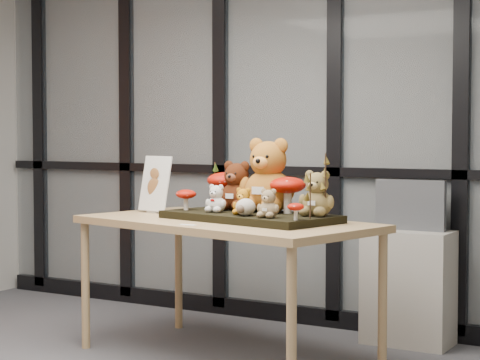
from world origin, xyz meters
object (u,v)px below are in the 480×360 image
Objects in this scene: bear_beige_small at (269,202)px; mushroom_back_left at (225,188)px; mushroom_back_right at (288,193)px; cabinet at (408,287)px; display_table at (226,231)px; bear_brown_medium at (237,183)px; mushroom_front_left at (186,199)px; mushroom_front_right at (296,211)px; bear_tan_back at (317,191)px; diorama_tray at (250,217)px; plush_cream_hedgehog at (246,206)px; bear_small_yellow at (243,200)px; monitor at (410,205)px; bear_pooh_yellow at (268,171)px; sign_holder at (155,186)px; bear_white_bow at (216,197)px.

bear_beige_small is 0.66m from mushroom_back_left.
mushroom_back_right is 0.32× the size of cabinet.
bear_brown_medium is (-0.02, 0.16, 0.27)m from display_table.
mushroom_front_left is 0.85m from mushroom_front_right.
bear_tan_back is 1.59× the size of bear_beige_small.
diorama_tray is at bearing 152.23° from bear_beige_small.
bear_brown_medium is at bearing 141.02° from plush_cream_hedgehog.
bear_tan_back is at bearing 43.60° from plush_cream_hedgehog.
mushroom_back_left is 0.50m from mushroom_back_right.
mushroom_back_left reaches higher than plush_cream_hedgehog.
bear_beige_small is 0.24× the size of cabinet.
bear_tan_back reaches higher than bear_small_yellow.
bear_tan_back is 1.65× the size of bear_small_yellow.
bear_small_yellow is 0.38× the size of monitor.
display_table is 0.17m from diorama_tray.
bear_pooh_yellow is 1.47× the size of bear_brown_medium.
bear_beige_small is 1.28m from cabinet.
bear_brown_medium is (-0.21, -0.00, -0.07)m from bear_pooh_yellow.
plush_cream_hedgehog is 0.88m from sign_holder.
mushroom_front_left is (-0.42, -0.03, 0.09)m from diorama_tray.
monitor is at bearing 36.40° from mushroom_back_left.
bear_pooh_yellow is 0.40m from bear_beige_small.
plush_cream_hedgehog is 1.20m from monitor.
mushroom_front_right is at bearing -4.80° from bear_small_yellow.
monitor is (0.44, 0.80, -0.10)m from mushroom_back_right.
diorama_tray is 0.78m from sign_holder.
bear_white_bow reaches higher than diorama_tray.
bear_brown_medium is 0.59m from sign_holder.
bear_small_yellow is at bearing -12.56° from display_table.
diorama_tray is 9.37× the size of plush_cream_hedgehog.
bear_pooh_yellow is 0.81m from sign_holder.
bear_brown_medium reaches higher than bear_beige_small.
mushroom_back_right is 1.70× the size of mushroom_front_left.
diorama_tray is 1.09m from monitor.
diorama_tray is 6.00× the size of bear_small_yellow.
diorama_tray is (0.14, 0.03, 0.09)m from display_table.
bear_white_bow is at bearing -142.15° from display_table.
sign_holder is (-0.78, 0.24, 0.04)m from bear_small_yellow.
bear_small_yellow is 1.17m from monitor.
mushroom_front_left is (-0.82, -0.06, -0.07)m from bear_tan_back.
plush_cream_hedgehog is 0.79× the size of mushroom_front_left.
mushroom_back_right is at bearing 177.91° from bear_tan_back.
bear_brown_medium is 3.21× the size of mushroom_front_right.
bear_pooh_yellow is 0.38m from bear_tan_back.
monitor is at bearing 43.13° from sign_holder.
diorama_tray is 5.77× the size of bear_beige_small.
diorama_tray is at bearing -97.82° from bear_pooh_yellow.
diorama_tray is 4.37× the size of mushroom_back_right.
mushroom_front_right is at bearing -56.33° from mushroom_back_right.
diorama_tray is 2.26× the size of monitor.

